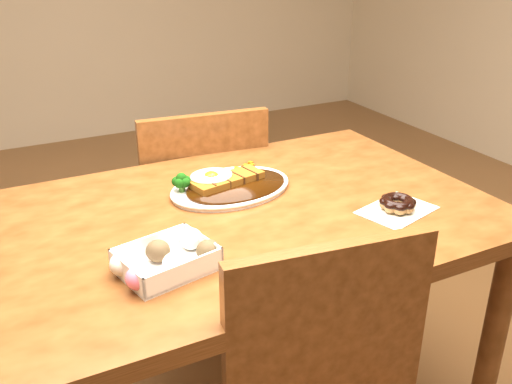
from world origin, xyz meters
name	(u,v)px	position (x,y,z in m)	size (l,w,h in m)	color
table	(243,247)	(0.00, 0.00, 0.65)	(1.20, 0.80, 0.75)	#4E290F
chair_far	(198,216)	(0.09, 0.54, 0.48)	(0.46, 0.46, 0.87)	#4E290F
katsu_curry_plate	(228,185)	(0.02, 0.12, 0.77)	(0.35, 0.27, 0.06)	white
donut_box	(166,258)	(-0.25, -0.17, 0.78)	(0.22, 0.17, 0.05)	white
pon_de_ring	(398,204)	(0.33, -0.17, 0.77)	(0.20, 0.17, 0.03)	silver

